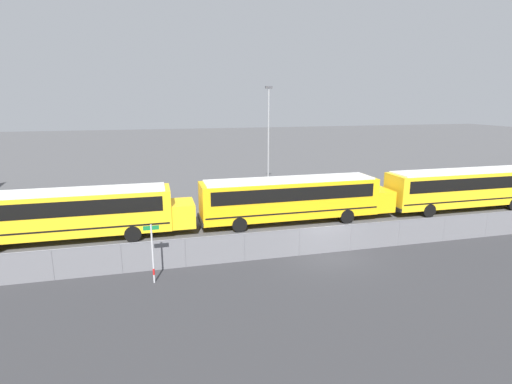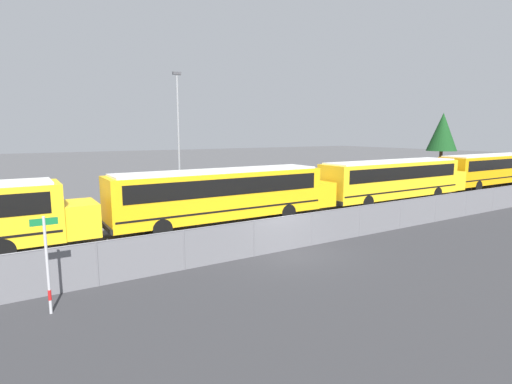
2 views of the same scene
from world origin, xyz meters
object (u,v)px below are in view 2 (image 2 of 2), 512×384
at_px(school_bus_3, 395,177).
at_px(school_bus_4, 491,168).
at_px(light_pole, 178,132).
at_px(street_sign, 47,263).
at_px(tree_0, 442,132).
at_px(school_bus_2, 225,192).

relative_size(school_bus_3, school_bus_4, 1.00).
xyz_separation_m(school_bus_3, light_pole, (-13.18, 8.84, 3.26)).
distance_m(street_sign, tree_0, 54.05).
relative_size(school_bus_2, street_sign, 4.86).
xyz_separation_m(school_bus_4, street_sign, (-37.46, -7.75, -0.33)).
relative_size(street_sign, tree_0, 0.36).
xyz_separation_m(street_sign, tree_0, (49.71, 20.90, 3.63)).
xyz_separation_m(school_bus_4, light_pole, (-27.37, 8.23, 3.26)).
bearing_deg(light_pole, tree_0, 7.08).
distance_m(school_bus_2, school_bus_3, 13.89).
bearing_deg(school_bus_3, tree_0, 27.51).
bearing_deg(school_bus_2, street_sign, -142.20).
relative_size(school_bus_2, light_pole, 1.46).
distance_m(school_bus_3, light_pole, 16.21).
xyz_separation_m(school_bus_2, school_bus_3, (13.89, -0.14, 0.00)).
xyz_separation_m(school_bus_4, tree_0, (12.25, 13.15, 3.30)).
relative_size(school_bus_4, tree_0, 1.77).
distance_m(school_bus_2, street_sign, 11.88).
relative_size(school_bus_3, street_sign, 4.86).
relative_size(street_sign, light_pole, 0.30).
distance_m(school_bus_2, school_bus_4, 28.09).
distance_m(school_bus_3, street_sign, 24.35).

